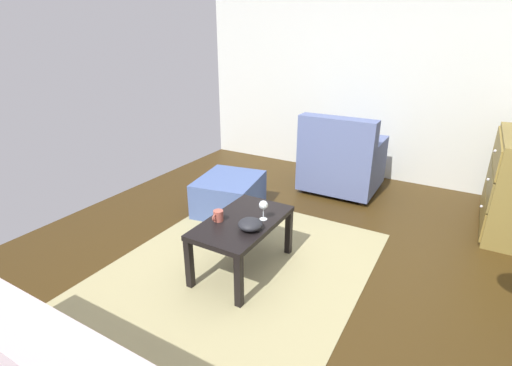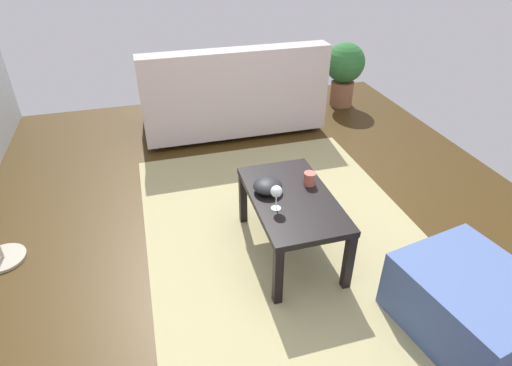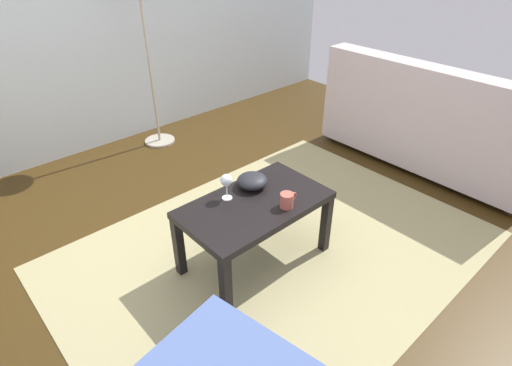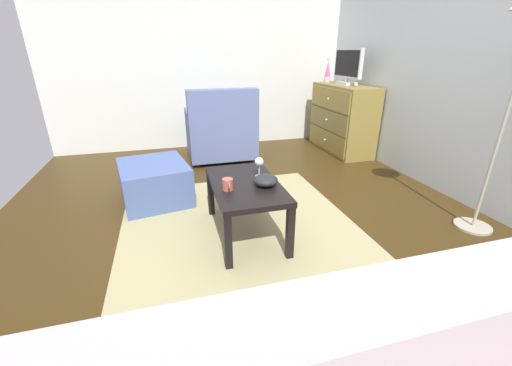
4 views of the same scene
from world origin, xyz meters
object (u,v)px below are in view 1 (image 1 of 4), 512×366
(mug, at_px, (218,216))
(ottoman, at_px, (229,194))
(wine_glass, at_px, (263,206))
(coffee_table, at_px, (242,227))
(bowl_decorative, at_px, (250,224))
(armchair, at_px, (341,162))

(mug, bearing_deg, ottoman, -150.16)
(wine_glass, bearing_deg, ottoman, -132.17)
(ottoman, bearing_deg, coffee_table, 39.47)
(mug, xyz_separation_m, bowl_decorative, (-0.01, 0.28, -0.00))
(coffee_table, relative_size, ottoman, 1.21)
(bowl_decorative, distance_m, armchair, 2.05)
(wine_glass, height_order, mug, wine_glass)
(bowl_decorative, bearing_deg, ottoman, -138.73)
(coffee_table, distance_m, ottoman, 1.11)
(wine_glass, distance_m, bowl_decorative, 0.20)
(wine_glass, distance_m, mug, 0.35)
(bowl_decorative, xyz_separation_m, armchair, (-2.05, 0.02, -0.11))
(mug, relative_size, armchair, 0.12)
(ottoman, bearing_deg, wine_glass, 47.83)
(wine_glass, relative_size, bowl_decorative, 0.86)
(coffee_table, xyz_separation_m, bowl_decorative, (0.10, 0.13, 0.10))
(coffee_table, distance_m, wine_glass, 0.24)
(bowl_decorative, height_order, armchair, armchair)
(coffee_table, height_order, mug, mug)
(wine_glass, xyz_separation_m, bowl_decorative, (0.19, -0.01, -0.08))
(wine_glass, relative_size, ottoman, 0.22)
(coffee_table, xyz_separation_m, wine_glass, (-0.09, 0.14, 0.18))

